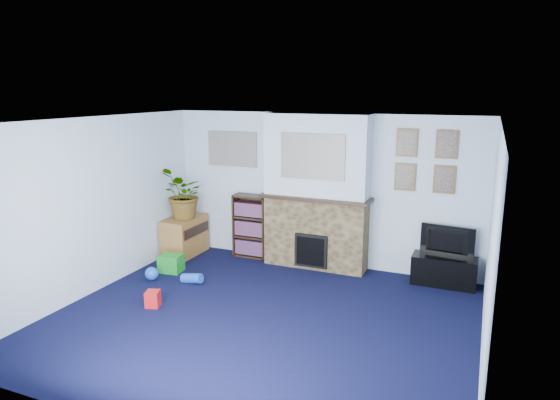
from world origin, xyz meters
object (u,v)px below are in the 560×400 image
at_px(television, 446,242).
at_px(sideboard, 185,234).
at_px(tv_stand, 444,270).
at_px(bookshelf, 251,227).

bearing_deg(television, sideboard, 10.85).
bearing_deg(sideboard, tv_stand, 3.82).
distance_m(television, bookshelf, 3.11).
bearing_deg(television, tv_stand, 96.76).
bearing_deg(sideboard, bookshelf, 18.15).
xyz_separation_m(television, bookshelf, (-3.10, 0.06, -0.14)).
relative_size(television, sideboard, 0.92).
xyz_separation_m(television, sideboard, (-4.19, -0.30, -0.29)).
height_order(tv_stand, bookshelf, bookshelf).
bearing_deg(bookshelf, sideboard, -161.85).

